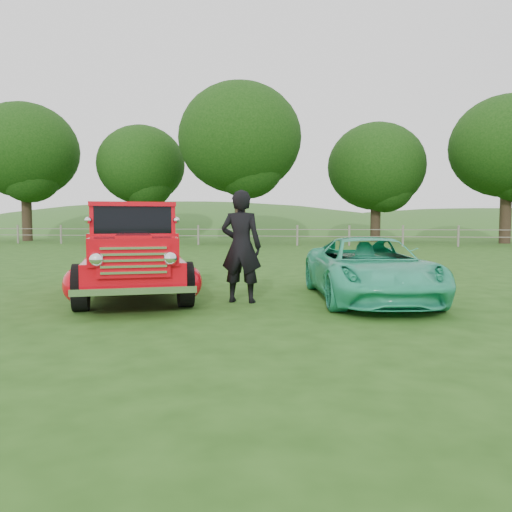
# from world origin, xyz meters

# --- Properties ---
(ground) EXTENTS (140.00, 140.00, 0.00)m
(ground) POSITION_xyz_m (0.00, 0.00, 0.00)
(ground) COLOR #214713
(ground) RESTS_ON ground
(distant_hills) EXTENTS (116.00, 60.00, 18.00)m
(distant_hills) POSITION_xyz_m (-4.08, 59.46, -4.55)
(distant_hills) COLOR #335C22
(distant_hills) RESTS_ON ground
(fence_line) EXTENTS (48.00, 0.12, 1.20)m
(fence_line) POSITION_xyz_m (0.00, 22.00, 0.60)
(fence_line) COLOR slate
(fence_line) RESTS_ON ground
(tree_far_west) EXTENTS (7.60, 7.60, 9.93)m
(tree_far_west) POSITION_xyz_m (-20.00, 26.00, 6.49)
(tree_far_west) COLOR black
(tree_far_west) RESTS_ON ground
(tree_mid_west) EXTENTS (6.40, 6.40, 8.46)m
(tree_mid_west) POSITION_xyz_m (-12.00, 28.00, 5.55)
(tree_mid_west) COLOR black
(tree_mid_west) RESTS_ON ground
(tree_near_west) EXTENTS (8.00, 8.00, 10.42)m
(tree_near_west) POSITION_xyz_m (-4.00, 25.00, 6.80)
(tree_near_west) COLOR black
(tree_near_west) RESTS_ON ground
(tree_near_east) EXTENTS (6.80, 6.80, 8.33)m
(tree_near_east) POSITION_xyz_m (5.00, 29.00, 5.25)
(tree_near_east) COLOR black
(tree_near_east) RESTS_ON ground
(tree_mid_east) EXTENTS (7.20, 7.20, 9.44)m
(tree_mid_east) POSITION_xyz_m (13.00, 27.00, 6.17)
(tree_mid_east) COLOR black
(tree_mid_east) RESTS_ON ground
(red_pickup) EXTENTS (3.58, 5.27, 1.78)m
(red_pickup) POSITION_xyz_m (-1.60, 1.77, 0.80)
(red_pickup) COLOR black
(red_pickup) RESTS_ON ground
(teal_sedan) EXTENTS (2.61, 4.38, 1.14)m
(teal_sedan) POSITION_xyz_m (2.83, 1.93, 0.57)
(teal_sedan) COLOR #2EB98A
(teal_sedan) RESTS_ON ground
(man) EXTENTS (0.75, 0.51, 1.98)m
(man) POSITION_xyz_m (0.59, 1.30, 0.99)
(man) COLOR black
(man) RESTS_ON ground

